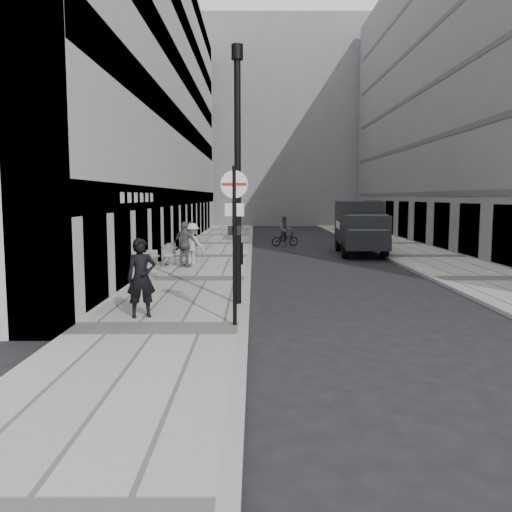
{
  "coord_description": "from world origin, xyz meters",
  "views": [
    {
      "loc": [
        0.26,
        -9.53,
        3.13
      ],
      "look_at": [
        0.31,
        6.22,
        1.4
      ],
      "focal_mm": 38.0,
      "sensor_mm": 36.0,
      "label": 1
    }
  ],
  "objects_px": {
    "lamppost": "(238,163)",
    "panel_van": "(360,225)",
    "sign_post": "(234,224)",
    "walking_man": "(141,278)",
    "cyclist": "(285,234)"
  },
  "relations": [
    {
      "from": "lamppost",
      "to": "panel_van",
      "type": "relative_size",
      "value": 1.14
    },
    {
      "from": "sign_post",
      "to": "lamppost",
      "type": "xyz_separation_m",
      "value": [
        -0.0,
        2.57,
        1.56
      ]
    },
    {
      "from": "walking_man",
      "to": "sign_post",
      "type": "height_order",
      "value": "sign_post"
    },
    {
      "from": "cyclist",
      "to": "walking_man",
      "type": "bearing_deg",
      "value": -122.3
    },
    {
      "from": "sign_post",
      "to": "cyclist",
      "type": "relative_size",
      "value": 1.93
    },
    {
      "from": "walking_man",
      "to": "cyclist",
      "type": "height_order",
      "value": "walking_man"
    },
    {
      "from": "sign_post",
      "to": "lamppost",
      "type": "distance_m",
      "value": 3.01
    },
    {
      "from": "sign_post",
      "to": "cyclist",
      "type": "xyz_separation_m",
      "value": [
        2.4,
        21.69,
        -1.75
      ]
    },
    {
      "from": "panel_van",
      "to": "cyclist",
      "type": "xyz_separation_m",
      "value": [
        -3.81,
        4.78,
        -0.87
      ]
    },
    {
      "from": "walking_man",
      "to": "panel_van",
      "type": "xyz_separation_m",
      "value": [
        8.57,
        16.08,
        0.51
      ]
    },
    {
      "from": "walking_man",
      "to": "panel_van",
      "type": "height_order",
      "value": "panel_van"
    },
    {
      "from": "walking_man",
      "to": "sign_post",
      "type": "relative_size",
      "value": 0.53
    },
    {
      "from": "walking_man",
      "to": "panel_van",
      "type": "relative_size",
      "value": 0.32
    },
    {
      "from": "panel_van",
      "to": "cyclist",
      "type": "bearing_deg",
      "value": 132.24
    },
    {
      "from": "lamppost",
      "to": "panel_van",
      "type": "height_order",
      "value": "lamppost"
    }
  ]
}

